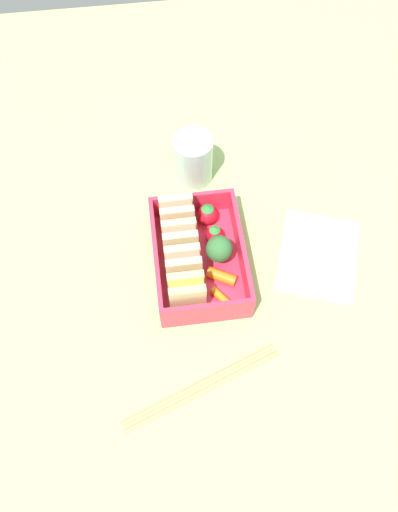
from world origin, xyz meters
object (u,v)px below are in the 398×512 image
Objects in this scene: sandwich_left at (187,292)px; sandwich_center_right at (177,216)px; folded_napkin at (318,254)px; chopstick_pair at (201,387)px; sandwich_center at (180,240)px; strawberry_left at (215,234)px; sandwich_center_left at (183,265)px; carrot_stick_far_left at (225,301)px; broccoli_floret at (220,252)px; carrot_stick_left at (222,276)px; strawberry_far_left at (207,214)px; drinking_glass at (193,159)px.

sandwich_left is 1.00× the size of sandwich_center_right.
sandwich_center_right is 0.44× the size of folded_napkin.
sandwich_left is 12.00cm from chopstick_pair.
strawberry_left is at bearing -75.99° from sandwich_center.
sandwich_left is 1.00× the size of sandwich_center_left.
carrot_stick_far_left is (-4.69, -5.01, -2.51)cm from sandwich_center_left.
broccoli_floret is at bearing -42.74° from sandwich_left.
sandwich_center is (7.92, 0.00, 0.00)cm from sandwich_left.
chopstick_pair is at bearing 156.67° from carrot_stick_far_left.
carrot_stick_left reaches higher than folded_napkin.
chopstick_pair is (-10.62, 4.58, -1.38)cm from carrot_stick_far_left.
sandwich_center_right is at bearing 98.49° from strawberry_far_left.
sandwich_center_right is 1.28× the size of broccoli_floret.
drinking_glass reaches higher than carrot_stick_left.
chopstick_pair is (-20.51, 4.55, -2.26)cm from strawberry_left.
chopstick_pair is (-14.16, 4.62, -1.62)cm from carrot_stick_left.
drinking_glass is at bearing -19.45° from sandwich_center_right.
strawberry_left is at bearing -28.56° from sandwich_left.
folded_napkin is (16.69, -19.13, -0.15)cm from chopstick_pair.
strawberry_left is 3.43cm from strawberry_far_left.
sandwich_center_right reaches higher than strawberry_left.
carrot_stick_far_left is (-12.60, -5.01, -2.51)cm from sandwich_center_right.
sandwich_center_left is at bearing 0.00° from sandwich_left.
chopstick_pair is (-16.90, 4.70, -3.64)cm from broccoli_floret.
sandwich_left is 1.28× the size of broccoli_floret.
sandwich_center is 1.28× the size of broccoli_floret.
sandwich_center_left is at bearing 94.05° from folded_napkin.
sandwich_center_right is 0.29× the size of chopstick_pair.
drinking_glass reaches higher than strawberry_left.
chopstick_pair is 33.48cm from drinking_glass.
broccoli_floret is at bearing -140.91° from sandwich_center_right.
sandwich_left is at bearing 119.10° from carrot_stick_left.
broccoli_floret is (1.60, -5.13, -0.24)cm from sandwich_center_left.
carrot_stick_far_left is 13.32cm from strawberry_far_left.
carrot_stick_far_left is 1.34× the size of strawberry_far_left.
broccoli_floret is 0.35× the size of folded_napkin.
sandwich_center is 0.29× the size of chopstick_pair.
sandwich_center_left is at bearing 180.00° from sandwich_center.
sandwich_center_left reaches higher than carrot_stick_left.
broccoli_floret is at bearing -1.77° from carrot_stick_left.
strawberry_left is 21.13cm from chopstick_pair.
sandwich_left is 1.71× the size of strawberry_far_left.
sandwich_center_right reaches higher than strawberry_far_left.
sandwich_center_left is 1.91× the size of strawberry_left.
strawberry_far_left is 0.26× the size of folded_napkin.
sandwich_center is 1.00× the size of sandwich_center_right.
carrot_stick_left is at bearing -135.33° from sandwich_center.
sandwich_left reaches higher than strawberry_left.
carrot_stick_far_left reaches higher than chopstick_pair.
drinking_glass is at bearing 5.73° from strawberry_far_left.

